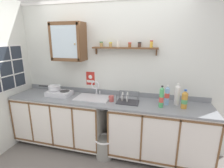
# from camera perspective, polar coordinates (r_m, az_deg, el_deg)

# --- Properties ---
(floor) EXTENTS (6.30, 6.30, 0.00)m
(floor) POSITION_cam_1_polar(r_m,az_deg,el_deg) (2.97, -4.04, -24.23)
(floor) COLOR slate
(floor) RESTS_ON ground
(back_wall) EXTENTS (3.90, 0.07, 2.52)m
(back_wall) POSITION_cam_1_polar(r_m,az_deg,el_deg) (2.96, -0.59, 3.19)
(back_wall) COLOR silver
(back_wall) RESTS_ON ground
(lower_cabinet_run) EXTENTS (1.60, 0.61, 0.89)m
(lower_cabinet_run) POSITION_cam_1_polar(r_m,az_deg,el_deg) (3.28, -16.73, -11.52)
(lower_cabinet_run) COLOR black
(lower_cabinet_run) RESTS_ON ground
(lower_cabinet_run_right) EXTENTS (1.52, 0.61, 0.89)m
(lower_cabinet_run_right) POSITION_cam_1_polar(r_m,az_deg,el_deg) (2.85, 15.57, -15.65)
(lower_cabinet_run_right) COLOR black
(lower_cabinet_run_right) RESTS_ON ground
(countertop) EXTENTS (3.26, 0.63, 0.03)m
(countertop) POSITION_cam_1_polar(r_m,az_deg,el_deg) (2.76, -2.38, -5.65)
(countertop) COLOR gray
(countertop) RESTS_ON lower_cabinet_run
(backsplash) EXTENTS (3.26, 0.02, 0.08)m
(backsplash) POSITION_cam_1_polar(r_m,az_deg,el_deg) (3.01, -0.75, -2.78)
(backsplash) COLOR gray
(backsplash) RESTS_ON countertop
(sink) EXTENTS (0.57, 0.42, 0.39)m
(sink) POSITION_cam_1_polar(r_m,az_deg,el_deg) (2.87, -6.43, -5.32)
(sink) COLOR silver
(sink) RESTS_ON countertop
(hot_plate_stove) EXTENTS (0.41, 0.26, 0.09)m
(hot_plate_stove) POSITION_cam_1_polar(r_m,az_deg,el_deg) (3.07, -17.41, -3.04)
(hot_plate_stove) COLOR silver
(hot_plate_stove) RESTS_ON countertop
(saucepan) EXTENTS (0.40, 0.21, 0.08)m
(saucepan) POSITION_cam_1_polar(r_m,az_deg,el_deg) (3.12, -18.98, -1.18)
(saucepan) COLOR silver
(saucepan) RESTS_ON hot_plate_stove
(bottle_water_blue_0) EXTENTS (0.07, 0.07, 0.31)m
(bottle_water_blue_0) POSITION_cam_1_polar(r_m,az_deg,el_deg) (2.64, 18.10, -3.72)
(bottle_water_blue_0) COLOR #8CB7E0
(bottle_water_blue_0) RESTS_ON countertop
(bottle_juice_amber_1) EXTENTS (0.09, 0.09, 0.28)m
(bottle_juice_amber_1) POSITION_cam_1_polar(r_m,az_deg,el_deg) (2.60, 23.29, -4.98)
(bottle_juice_amber_1) COLOR gold
(bottle_juice_amber_1) RESTS_ON countertop
(bottle_soda_green_2) EXTENTS (0.06, 0.06, 0.32)m
(bottle_soda_green_2) POSITION_cam_1_polar(r_m,az_deg,el_deg) (2.52, 16.36, -4.45)
(bottle_soda_green_2) COLOR #4CB266
(bottle_soda_green_2) RESTS_ON countertop
(bottle_opaque_white_3) EXTENTS (0.08, 0.08, 0.33)m
(bottle_opaque_white_3) POSITION_cam_1_polar(r_m,az_deg,el_deg) (2.70, 21.21, -3.37)
(bottle_opaque_white_3) COLOR white
(bottle_opaque_white_3) RESTS_ON countertop
(dish_rack) EXTENTS (0.34, 0.25, 0.17)m
(dish_rack) POSITION_cam_1_polar(r_m,az_deg,el_deg) (2.65, 5.14, -5.51)
(dish_rack) COLOR #333338
(dish_rack) RESTS_ON countertop
(mug) EXTENTS (0.10, 0.09, 0.09)m
(mug) POSITION_cam_1_polar(r_m,az_deg,el_deg) (2.67, -0.23, -4.91)
(mug) COLOR #B24C47
(mug) RESTS_ON countertop
(wall_cabinet) EXTENTS (0.55, 0.32, 0.62)m
(wall_cabinet) POSITION_cam_1_polar(r_m,az_deg,el_deg) (2.99, -14.49, 13.65)
(wall_cabinet) COLOR brown
(spice_shelf) EXTENTS (1.05, 0.14, 0.23)m
(spice_shelf) POSITION_cam_1_polar(r_m,az_deg,el_deg) (2.75, 4.26, 12.30)
(spice_shelf) COLOR brown
(warning_sign) EXTENTS (0.16, 0.01, 0.24)m
(warning_sign) POSITION_cam_1_polar(r_m,az_deg,el_deg) (3.07, -7.30, 1.85)
(warning_sign) COLOR #B2261E
(window) EXTENTS (0.03, 0.80, 0.75)m
(window) POSITION_cam_1_polar(r_m,az_deg,el_deg) (3.31, -32.33, 4.39)
(window) COLOR #262D38
(trash_bin) EXTENTS (0.31, 0.31, 0.34)m
(trash_bin) POSITION_cam_1_polar(r_m,az_deg,el_deg) (2.92, -2.62, -20.48)
(trash_bin) COLOR gray
(trash_bin) RESTS_ON ground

